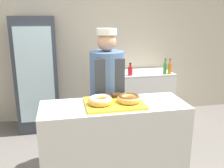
{
  "coord_description": "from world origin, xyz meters",
  "views": [
    {
      "loc": [
        -0.49,
        -2.25,
        1.79
      ],
      "look_at": [
        0.0,
        0.1,
        1.13
      ],
      "focal_mm": 40.0,
      "sensor_mm": 36.0,
      "label": 1
    }
  ],
  "objects_px": {
    "baker_person": "(107,96)",
    "brownie_back_right": "(117,95)",
    "donut_light_glaze": "(100,100)",
    "chest_freezer": "(140,95)",
    "donut_chocolate_glaze": "(129,98)",
    "beverage_fridge": "(37,74)",
    "bottle_orange": "(170,68)",
    "brownie_back_left": "(105,96)",
    "bottle_red": "(130,71)",
    "bottle_green": "(165,68)",
    "serving_tray": "(114,103)"
  },
  "relations": [
    {
      "from": "baker_person",
      "to": "brownie_back_right",
      "type": "bearing_deg",
      "value": -85.34
    },
    {
      "from": "donut_light_glaze",
      "to": "chest_freezer",
      "type": "relative_size",
      "value": 0.23
    },
    {
      "from": "donut_chocolate_glaze",
      "to": "beverage_fridge",
      "type": "bearing_deg",
      "value": 119.24
    },
    {
      "from": "brownie_back_right",
      "to": "bottle_orange",
      "type": "xyz_separation_m",
      "value": [
        1.23,
        1.39,
        -0.05
      ]
    },
    {
      "from": "brownie_back_right",
      "to": "brownie_back_left",
      "type": "bearing_deg",
      "value": 180.0
    },
    {
      "from": "bottle_orange",
      "to": "brownie_back_right",
      "type": "bearing_deg",
      "value": -131.4
    },
    {
      "from": "bottle_orange",
      "to": "donut_light_glaze",
      "type": "bearing_deg",
      "value": -132.24
    },
    {
      "from": "donut_chocolate_glaze",
      "to": "bottle_red",
      "type": "height_order",
      "value": "bottle_red"
    },
    {
      "from": "chest_freezer",
      "to": "bottle_red",
      "type": "xyz_separation_m",
      "value": [
        -0.25,
        -0.19,
        0.5
      ]
    },
    {
      "from": "baker_person",
      "to": "bottle_green",
      "type": "height_order",
      "value": "baker_person"
    },
    {
      "from": "brownie_back_right",
      "to": "serving_tray",
      "type": "bearing_deg",
      "value": -111.72
    },
    {
      "from": "chest_freezer",
      "to": "bottle_green",
      "type": "xyz_separation_m",
      "value": [
        0.34,
        -0.22,
        0.52
      ]
    },
    {
      "from": "brownie_back_left",
      "to": "baker_person",
      "type": "bearing_deg",
      "value": 76.39
    },
    {
      "from": "brownie_back_right",
      "to": "chest_freezer",
      "type": "height_order",
      "value": "brownie_back_right"
    },
    {
      "from": "beverage_fridge",
      "to": "bottle_orange",
      "type": "height_order",
      "value": "beverage_fridge"
    },
    {
      "from": "baker_person",
      "to": "bottle_orange",
      "type": "xyz_separation_m",
      "value": [
        1.26,
        1.01,
        0.08
      ]
    },
    {
      "from": "brownie_back_left",
      "to": "baker_person",
      "type": "height_order",
      "value": "baker_person"
    },
    {
      "from": "bottle_green",
      "to": "brownie_back_right",
      "type": "bearing_deg",
      "value": -129.21
    },
    {
      "from": "chest_freezer",
      "to": "bottle_orange",
      "type": "relative_size",
      "value": 4.1
    },
    {
      "from": "chest_freezer",
      "to": "bottle_red",
      "type": "bearing_deg",
      "value": -143.07
    },
    {
      "from": "brownie_back_left",
      "to": "baker_person",
      "type": "relative_size",
      "value": 0.06
    },
    {
      "from": "beverage_fridge",
      "to": "bottle_green",
      "type": "height_order",
      "value": "beverage_fridge"
    },
    {
      "from": "brownie_back_right",
      "to": "chest_freezer",
      "type": "bearing_deg",
      "value": 63.55
    },
    {
      "from": "chest_freezer",
      "to": "bottle_red",
      "type": "height_order",
      "value": "bottle_red"
    },
    {
      "from": "serving_tray",
      "to": "beverage_fridge",
      "type": "distance_m",
      "value": 1.97
    },
    {
      "from": "brownie_back_left",
      "to": "chest_freezer",
      "type": "relative_size",
      "value": 0.09
    },
    {
      "from": "donut_chocolate_glaze",
      "to": "bottle_red",
      "type": "bearing_deg",
      "value": 73.62
    },
    {
      "from": "brownie_back_right",
      "to": "beverage_fridge",
      "type": "bearing_deg",
      "value": 119.84
    },
    {
      "from": "bottle_orange",
      "to": "bottle_green",
      "type": "distance_m",
      "value": 0.08
    },
    {
      "from": "donut_chocolate_glaze",
      "to": "brownie_back_left",
      "type": "xyz_separation_m",
      "value": [
        -0.2,
        0.18,
        -0.02
      ]
    },
    {
      "from": "beverage_fridge",
      "to": "bottle_green",
      "type": "relative_size",
      "value": 6.93
    },
    {
      "from": "beverage_fridge",
      "to": "brownie_back_left",
      "type": "bearing_deg",
      "value": -63.55
    },
    {
      "from": "baker_person",
      "to": "bottle_green",
      "type": "bearing_deg",
      "value": 41.05
    },
    {
      "from": "brownie_back_left",
      "to": "bottle_red",
      "type": "height_order",
      "value": "bottle_red"
    },
    {
      "from": "chest_freezer",
      "to": "bottle_red",
      "type": "relative_size",
      "value": 5.08
    },
    {
      "from": "donut_chocolate_glaze",
      "to": "brownie_back_left",
      "type": "relative_size",
      "value": 2.4
    },
    {
      "from": "donut_chocolate_glaze",
      "to": "brownie_back_right",
      "type": "bearing_deg",
      "value": 113.55
    },
    {
      "from": "baker_person",
      "to": "bottle_red",
      "type": "bearing_deg",
      "value": 60.92
    },
    {
      "from": "donut_light_glaze",
      "to": "beverage_fridge",
      "type": "relative_size",
      "value": 0.13
    },
    {
      "from": "brownie_back_right",
      "to": "bottle_red",
      "type": "distance_m",
      "value": 1.53
    },
    {
      "from": "serving_tray",
      "to": "donut_chocolate_glaze",
      "type": "bearing_deg",
      "value": -11.24
    },
    {
      "from": "beverage_fridge",
      "to": "bottle_red",
      "type": "distance_m",
      "value": 1.49
    },
    {
      "from": "donut_light_glaze",
      "to": "beverage_fridge",
      "type": "distance_m",
      "value": 1.94
    },
    {
      "from": "donut_light_glaze",
      "to": "bottle_red",
      "type": "distance_m",
      "value": 1.78
    },
    {
      "from": "donut_chocolate_glaze",
      "to": "serving_tray",
      "type": "bearing_deg",
      "value": 168.76
    },
    {
      "from": "donut_light_glaze",
      "to": "donut_chocolate_glaze",
      "type": "relative_size",
      "value": 1.0
    },
    {
      "from": "donut_chocolate_glaze",
      "to": "bottle_green",
      "type": "relative_size",
      "value": 0.92
    },
    {
      "from": "brownie_back_right",
      "to": "beverage_fridge",
      "type": "xyz_separation_m",
      "value": [
        -0.92,
        1.61,
        -0.1
      ]
    },
    {
      "from": "brownie_back_right",
      "to": "bottle_green",
      "type": "relative_size",
      "value": 0.38
    },
    {
      "from": "chest_freezer",
      "to": "bottle_red",
      "type": "distance_m",
      "value": 0.59
    }
  ]
}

